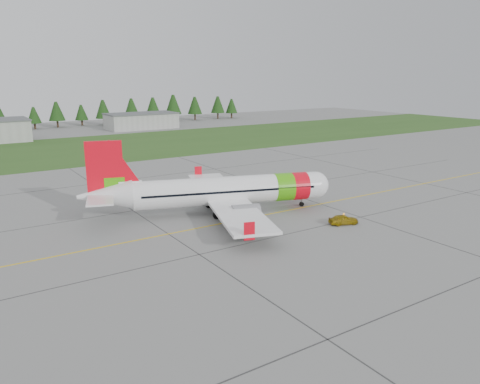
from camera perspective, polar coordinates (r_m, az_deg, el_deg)
ground at (r=59.46m, az=7.90°, el=-4.63°), size 320.00×320.00×0.00m
aircraft at (r=65.60m, az=-2.16°, el=0.12°), size 34.34×32.53×10.74m
follow_me_car at (r=62.05m, az=12.56°, el=-2.18°), size 1.74×1.89×3.83m
grass_strip at (r=131.11m, az=-16.28°, el=5.28°), size 320.00×50.00×0.03m
taxi_guideline at (r=65.38m, az=3.32°, el=-2.75°), size 120.00×0.25×0.02m
hangar_east at (r=172.71m, az=-11.92°, el=8.43°), size 24.00×12.00×5.20m
treeline at (r=184.60m, az=-21.60°, el=8.85°), size 160.00×8.00×10.00m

